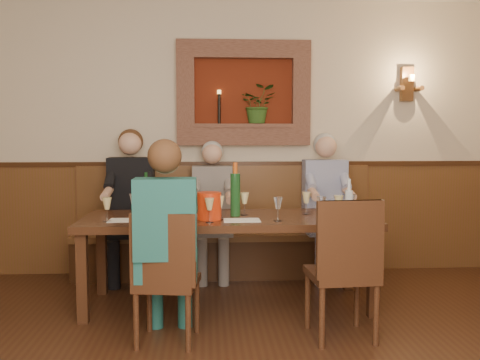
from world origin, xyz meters
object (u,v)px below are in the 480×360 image
object	(u,v)px
chair_near_left	(167,304)
person_bench_left	(130,218)
chair_near_right	(342,297)
person_chair_front	(167,259)
person_bench_right	(326,218)
spittoon_bucket	(209,206)
wine_bottle_green_a	(235,193)
dining_table	(228,225)
wine_bottle_green_b	(146,198)
water_bottle	(349,205)
person_bench_mid	(212,222)
bench	(225,243)

from	to	relation	value
chair_near_left	person_bench_left	distance (m)	1.73
chair_near_right	person_chair_front	size ratio (longest dim) A/B	0.71
person_bench_left	person_bench_right	bearing A→B (deg)	0.03
spittoon_bucket	wine_bottle_green_a	distance (m)	0.30
person_bench_left	spittoon_bucket	world-z (taller)	person_bench_left
dining_table	wine_bottle_green_a	world-z (taller)	wine_bottle_green_a
wine_bottle_green_a	wine_bottle_green_b	world-z (taller)	wine_bottle_green_a
person_bench_right	person_chair_front	bearing A→B (deg)	-132.17
chair_near_right	wine_bottle_green_a	distance (m)	1.26
chair_near_right	person_bench_right	xyz separation A→B (m)	(0.25, 1.62, 0.31)
wine_bottle_green_a	dining_table	bearing A→B (deg)	-147.18
chair_near_left	chair_near_right	size ratio (longest dim) A/B	0.92
person_bench_right	wine_bottle_green_b	xyz separation A→B (m)	(-1.70, -0.75, 0.30)
water_bottle	spittoon_bucket	bearing A→B (deg)	171.63
person_bench_left	person_chair_front	xyz separation A→B (m)	(0.48, -1.61, -0.04)
person_bench_mid	wine_bottle_green_b	xyz separation A→B (m)	(-0.56, -0.75, 0.34)
dining_table	bench	xyz separation A→B (m)	(0.00, 0.94, -0.35)
chair_near_left	water_bottle	bearing A→B (deg)	27.20
person_bench_mid	wine_bottle_green_a	world-z (taller)	person_bench_mid
person_bench_right	wine_bottle_green_a	xyz separation A→B (m)	(-0.95, -0.80, 0.34)
person_chair_front	wine_bottle_green_a	xyz separation A→B (m)	(0.51, 0.82, 0.36)
spittoon_bucket	person_chair_front	bearing A→B (deg)	-114.86
chair_near_left	spittoon_bucket	world-z (taller)	spittoon_bucket
dining_table	person_chair_front	bearing A→B (deg)	-120.08
dining_table	wine_bottle_green_b	distance (m)	0.73
person_bench_right	water_bottle	xyz separation A→B (m)	(-0.08, -1.15, 0.28)
bench	water_bottle	distance (m)	1.66
wine_bottle_green_b	person_chair_front	bearing A→B (deg)	-74.86
chair_near_left	person_bench_right	world-z (taller)	person_bench_right
chair_near_left	person_chair_front	distance (m)	0.31
chair_near_right	chair_near_left	bearing A→B (deg)	176.33
chair_near_left	spittoon_bucket	xyz separation A→B (m)	(0.29, 0.64, 0.59)
person_bench_left	chair_near_right	bearing A→B (deg)	-43.70
chair_near_right	spittoon_bucket	world-z (taller)	chair_near_right
water_bottle	dining_table	bearing A→B (deg)	161.65
chair_near_left	person_chair_front	xyz separation A→B (m)	(0.00, 0.01, 0.31)
spittoon_bucket	wine_bottle_green_b	xyz separation A→B (m)	(-0.53, 0.24, 0.04)
person_bench_mid	wine_bottle_green_a	distance (m)	0.90
chair_near_left	wine_bottle_green_b	size ratio (longest dim) A/B	2.52
bench	wine_bottle_green_b	xyz separation A→B (m)	(-0.69, -0.85, 0.57)
person_chair_front	spittoon_bucket	world-z (taller)	person_chair_front
chair_near_left	person_bench_mid	distance (m)	1.68
person_chair_front	person_bench_right	bearing A→B (deg)	47.83
bench	person_chair_front	world-z (taller)	person_chair_front
chair_near_right	wine_bottle_green_a	size ratio (longest dim) A/B	2.23
dining_table	water_bottle	size ratio (longest dim) A/B	7.16
bench	wine_bottle_green_a	size ratio (longest dim) A/B	6.71
dining_table	water_bottle	distance (m)	1.00
person_chair_front	person_bench_mid	bearing A→B (deg)	78.64
dining_table	wine_bottle_green_b	bearing A→B (deg)	172.55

